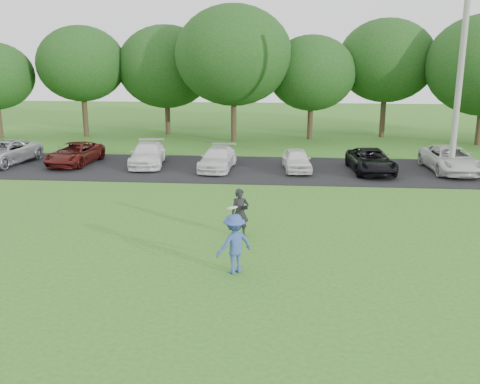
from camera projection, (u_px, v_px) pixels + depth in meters
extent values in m
plane|color=#356B1E|center=(228.00, 273.00, 14.15)|extent=(100.00, 100.00, 0.00)
cube|color=black|center=(257.00, 169.00, 26.67)|extent=(32.00, 6.50, 0.03)
cylinder|color=gray|center=(460.00, 75.00, 24.24)|extent=(0.28, 0.28, 9.36)
imported|color=#344E94|center=(234.00, 244.00, 13.97)|extent=(1.19, 1.11, 1.61)
cylinder|color=white|center=(232.00, 208.00, 13.77)|extent=(0.28, 0.27, 0.11)
imported|color=black|center=(240.00, 213.00, 16.80)|extent=(0.62, 0.47, 1.54)
cube|color=black|center=(245.00, 208.00, 16.56)|extent=(0.16, 0.13, 0.10)
imported|color=#BABDC2|center=(4.00, 153.00, 27.63)|extent=(2.68, 4.65, 1.22)
imported|color=#4C1310|center=(75.00, 153.00, 27.68)|extent=(2.19, 4.14, 1.11)
imported|color=white|center=(148.00, 154.00, 27.36)|extent=(2.12, 4.14, 1.15)
imported|color=white|center=(218.00, 159.00, 26.45)|extent=(1.73, 3.79, 1.07)
imported|color=white|center=(297.00, 160.00, 26.14)|extent=(1.56, 3.23, 1.06)
imported|color=black|center=(371.00, 161.00, 25.81)|extent=(2.20, 4.18, 1.12)
imported|color=silver|center=(450.00, 159.00, 25.91)|extent=(2.28, 4.49, 1.21)
cylinder|color=#38281C|center=(85.00, 117.00, 37.03)|extent=(0.36, 0.36, 2.70)
ellipsoid|color=#214C19|center=(81.00, 64.00, 36.13)|extent=(5.94, 5.94, 5.05)
cylinder|color=#38281C|center=(168.00, 119.00, 37.98)|extent=(0.36, 0.36, 2.20)
ellipsoid|color=#214C19|center=(166.00, 67.00, 37.07)|extent=(6.68, 6.68, 5.68)
cylinder|color=#38281C|center=(234.00, 121.00, 34.79)|extent=(0.36, 0.36, 2.70)
ellipsoid|color=#214C19|center=(234.00, 55.00, 33.75)|extent=(7.42, 7.42, 6.31)
cylinder|color=#38281C|center=(310.00, 123.00, 35.78)|extent=(0.36, 0.36, 2.20)
ellipsoid|color=#214C19|center=(312.00, 73.00, 34.96)|extent=(5.76, 5.76, 4.90)
cylinder|color=#38281C|center=(383.00, 117.00, 36.65)|extent=(0.36, 0.36, 2.70)
ellipsoid|color=#214C19|center=(386.00, 61.00, 35.69)|extent=(6.50, 6.50, 5.53)
cylinder|color=#38281C|center=(479.00, 127.00, 33.54)|extent=(0.36, 0.36, 2.20)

